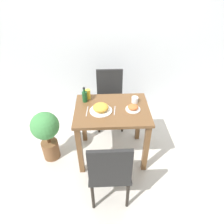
# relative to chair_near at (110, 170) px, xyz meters

# --- Properties ---
(ground_plane) EXTENTS (16.00, 16.00, 0.00)m
(ground_plane) POSITION_rel_chair_near_xyz_m (0.05, 0.67, -0.50)
(ground_plane) COLOR beige
(wall_back) EXTENTS (8.00, 0.05, 2.60)m
(wall_back) POSITION_rel_chair_near_xyz_m (0.05, 1.94, 0.80)
(wall_back) COLOR silver
(wall_back) RESTS_ON ground_plane
(dining_table) EXTENTS (0.88, 0.67, 0.76)m
(dining_table) POSITION_rel_chair_near_xyz_m (0.05, 0.67, 0.12)
(dining_table) COLOR brown
(dining_table) RESTS_ON ground_plane
(chair_near) EXTENTS (0.42, 0.42, 0.89)m
(chair_near) POSITION_rel_chair_near_xyz_m (0.00, 0.00, 0.00)
(chair_near) COLOR black
(chair_near) RESTS_ON ground_plane
(chair_far) EXTENTS (0.42, 0.42, 0.89)m
(chair_far) POSITION_rel_chair_near_xyz_m (0.05, 1.38, 0.00)
(chair_far) COLOR black
(chair_far) RESTS_ON ground_plane
(food_plate) EXTENTS (0.26, 0.26, 0.09)m
(food_plate) POSITION_rel_chair_near_xyz_m (-0.08, 0.63, 0.30)
(food_plate) COLOR white
(food_plate) RESTS_ON dining_table
(side_plate) EXTENTS (0.17, 0.17, 0.06)m
(side_plate) POSITION_rel_chair_near_xyz_m (0.30, 0.64, 0.29)
(side_plate) COLOR white
(side_plate) RESTS_ON dining_table
(drink_cup) EXTENTS (0.08, 0.08, 0.07)m
(drink_cup) POSITION_rel_chair_near_xyz_m (0.34, 0.80, 0.29)
(drink_cup) COLOR white
(drink_cup) RESTS_ON dining_table
(juice_glass) EXTENTS (0.07, 0.07, 0.12)m
(juice_glass) POSITION_rel_chair_near_xyz_m (-0.24, 0.92, 0.32)
(juice_glass) COLOR gold
(juice_glass) RESTS_ON dining_table
(sauce_bottle) EXTENTS (0.06, 0.06, 0.20)m
(sauce_bottle) POSITION_rel_chair_near_xyz_m (-0.27, 0.84, 0.34)
(sauce_bottle) COLOR #194C23
(sauce_bottle) RESTS_ON dining_table
(fork_utensil) EXTENTS (0.02, 0.19, 0.00)m
(fork_utensil) POSITION_rel_chair_near_xyz_m (-0.24, 0.63, 0.26)
(fork_utensil) COLOR silver
(fork_utensil) RESTS_ON dining_table
(spoon_utensil) EXTENTS (0.03, 0.17, 0.00)m
(spoon_utensil) POSITION_rel_chair_near_xyz_m (0.08, 0.63, 0.26)
(spoon_utensil) COLOR silver
(spoon_utensil) RESTS_ON dining_table
(potted_plant_left) EXTENTS (0.35, 0.35, 0.72)m
(potted_plant_left) POSITION_rel_chair_near_xyz_m (-0.77, 0.65, -0.05)
(potted_plant_left) COLOR brown
(potted_plant_left) RESTS_ON ground_plane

